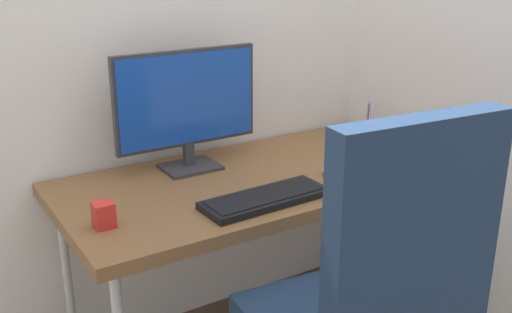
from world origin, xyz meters
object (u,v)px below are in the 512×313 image
Objects in this scene: mouse at (333,172)px; monitor at (187,104)px; desk_clamp_accessory at (104,215)px; office_chair at (369,310)px; pen_holder at (371,131)px; keyboard at (265,198)px; notebook at (387,163)px.

monitor is at bearing 126.47° from mouse.
desk_clamp_accessory is (-0.42, -0.31, -0.20)m from monitor.
mouse is at bearing 59.72° from office_chair.
pen_holder is (0.39, 0.23, 0.03)m from mouse.
office_chair is 0.52m from keyboard.
keyboard is (0.01, 0.51, 0.12)m from office_chair.
mouse reaches higher than keyboard.
keyboard is 0.57m from notebook.
office_chair reaches higher than notebook.
pen_holder is at bearing 22.59° from keyboard.
keyboard is at bearing -157.41° from pen_holder.
keyboard is (0.07, -0.41, -0.23)m from monitor.
desk_clamp_accessory is (-1.06, 0.05, 0.03)m from notebook.
office_chair reaches higher than monitor.
pen_holder is at bearing -8.44° from monitor.
mouse is (0.39, -0.35, -0.23)m from monitor.
desk_clamp_accessory is at bearing 168.68° from keyboard.
pen_holder reaches higher than keyboard.
office_chair is 2.15× the size of monitor.
desk_clamp_accessory is (-0.48, 0.61, 0.14)m from office_chair.
desk_clamp_accessory is at bearing -170.71° from pen_holder.
mouse is (0.34, 0.57, 0.12)m from office_chair.
office_chair is at bearing -91.44° from keyboard.
monitor reaches higher than keyboard.
monitor is 0.57m from mouse.
monitor is 0.56m from desk_clamp_accessory.
pen_holder reaches higher than notebook.
notebook is 2.00× the size of desk_clamp_accessory.
office_chair is 0.68m from mouse.
office_chair is at bearing -51.84° from desk_clamp_accessory.
mouse is at bearing -149.09° from pen_holder.
notebook is at bearing 43.98° from office_chair.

